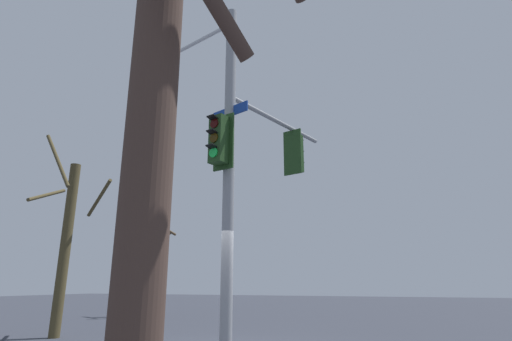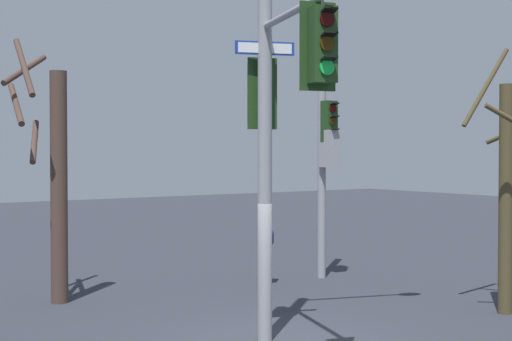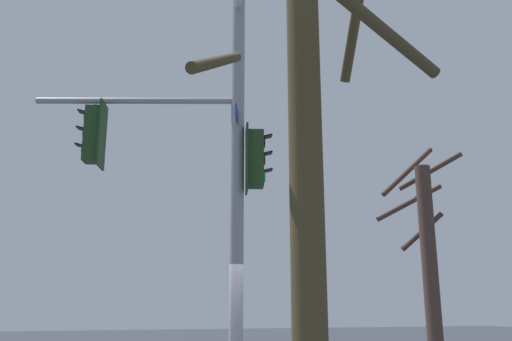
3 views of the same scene
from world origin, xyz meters
TOP-DOWN VIEW (x-y plane):
  - main_signal_pole_assembly at (-0.06, -0.15)m, footprint 4.25×4.44m
  - bare_tree_behind_pole at (5.49, -0.64)m, footprint 2.13×2.12m
  - bare_tree_corner at (-1.98, 5.89)m, footprint 1.45×2.04m

SIDE VIEW (x-z plane):
  - bare_tree_behind_pole at x=5.49m, z-range -0.20..5.52m
  - bare_tree_corner at x=-1.98m, z-range -0.07..5.95m
  - main_signal_pole_assembly at x=-0.06m, z-range 0.60..8.63m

